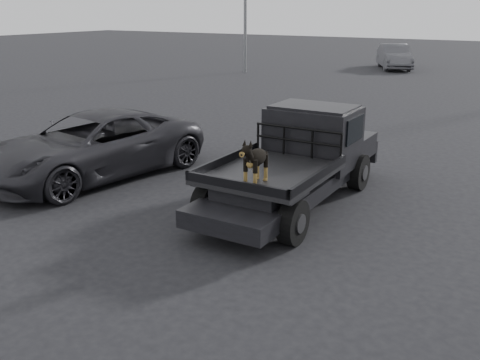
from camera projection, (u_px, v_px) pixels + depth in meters
The scene contains 7 objects.
ground at pixel (193, 242), 8.80m from camera, with size 120.00×120.00×0.00m, color black.
flatbed_ute at pixel (292, 181), 10.40m from camera, with size 2.00×5.40×0.92m, color black, non-canonical shape.
ute_cab at pixel (314, 127), 10.90m from camera, with size 1.72×1.30×0.88m, color black, non-canonical shape.
headache_rack at pixel (298, 142), 10.33m from camera, with size 1.80×0.08×0.55m, color black, non-canonical shape.
dog at pixel (256, 161), 8.73m from camera, with size 0.32×0.60×0.74m, color black, non-canonical shape.
parked_suv at pixel (93, 146), 12.01m from camera, with size 2.39×5.18×1.44m, color #2B2B30.
distant_car_a at pixel (394, 57), 32.89m from camera, with size 1.57×4.50×1.48m, color #4C4C51.
Camera 1 is at (4.79, -6.52, 3.70)m, focal length 40.00 mm.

